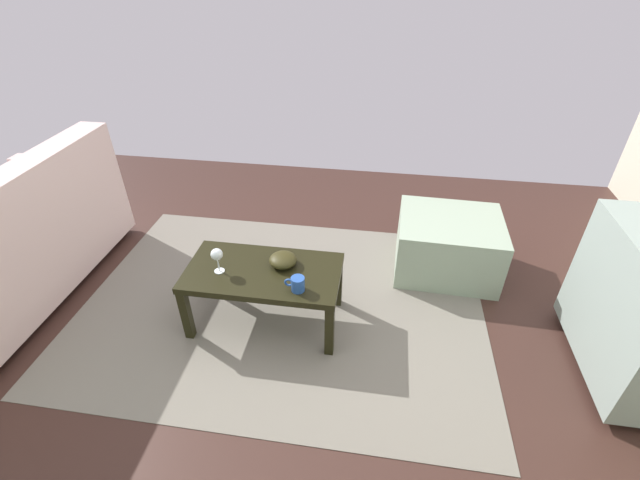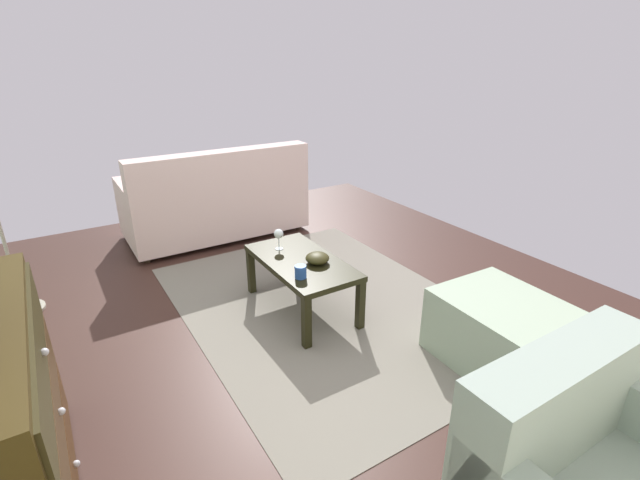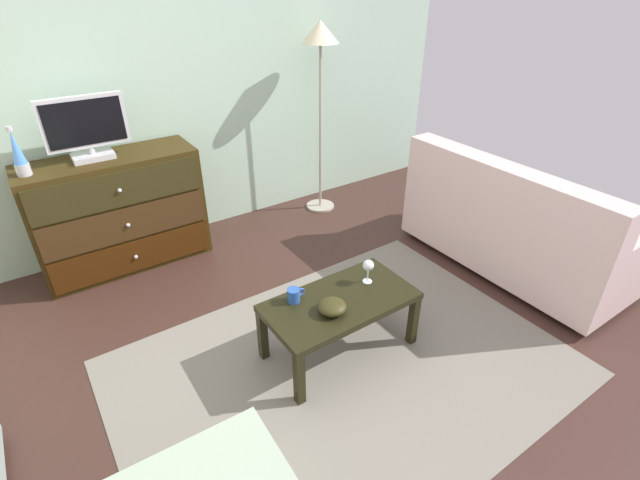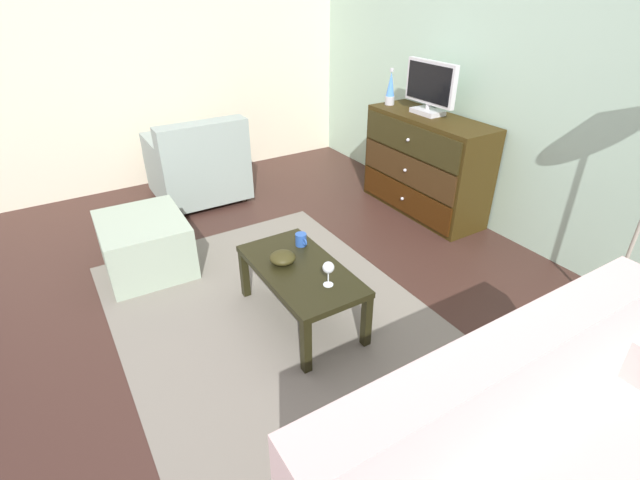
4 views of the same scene
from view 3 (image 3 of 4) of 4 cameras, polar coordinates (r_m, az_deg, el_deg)
name	(u,v)px [view 3 (image 3 of 4)]	position (r m, az deg, el deg)	size (l,w,h in m)	color
ground_plane	(300,365)	(2.93, -2.53, -15.34)	(5.78, 4.60, 0.05)	#3A231D
wall_accent_rear	(159,90)	(4.03, -19.50, 17.30)	(5.78, 0.12, 2.52)	#A8C9B0
area_rug	(345,368)	(2.87, 3.17, -15.68)	(2.60, 1.90, 0.01)	slate
dresser	(120,213)	(3.89, -23.72, 3.14)	(1.24, 0.49, 0.90)	#33250C
tv	(86,128)	(3.67, -27.23, 12.38)	(0.56, 0.18, 0.45)	silver
lava_lamp	(18,154)	(3.60, -33.56, 8.91)	(0.09, 0.09, 0.33)	#B7B7BC
coffee_table	(340,306)	(2.76, 2.52, -8.29)	(0.91, 0.48, 0.40)	black
wine_glass	(368,266)	(2.82, 6.05, -3.27)	(0.07, 0.07, 0.16)	silver
mug	(294,295)	(2.69, -3.27, -6.89)	(0.11, 0.08, 0.08)	#2750A1
bowl_decorative	(332,307)	(2.62, 1.53, -8.33)	(0.16, 0.16, 0.07)	#302C12
couch_large	(514,228)	(3.87, 23.10, 1.44)	(0.85, 1.72, 0.91)	#332319
standing_lamp	(320,52)	(4.22, 0.04, 22.47)	(0.32, 0.32, 1.73)	#A59E8C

